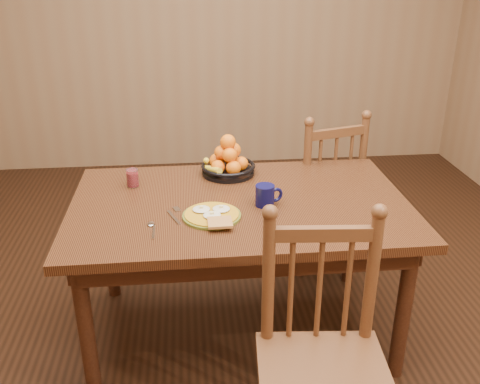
{
  "coord_description": "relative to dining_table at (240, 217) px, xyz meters",
  "views": [
    {
      "loc": [
        -0.23,
        -2.29,
        1.83
      ],
      "look_at": [
        0.0,
        0.0,
        0.8
      ],
      "focal_mm": 40.0,
      "sensor_mm": 36.0,
      "label": 1
    }
  ],
  "objects": [
    {
      "name": "room",
      "position": [
        0.0,
        0.0,
        0.68
      ],
      "size": [
        4.52,
        5.02,
        2.72
      ],
      "color": "black",
      "rests_on": "ground"
    },
    {
      "name": "dining_table",
      "position": [
        0.0,
        0.0,
        0.0
      ],
      "size": [
        1.6,
        1.0,
        0.75
      ],
      "color": "black",
      "rests_on": "ground"
    },
    {
      "name": "chair_far",
      "position": [
        0.56,
        0.66,
        -0.18
      ],
      "size": [
        0.55,
        0.54,
        0.99
      ],
      "rotation": [
        0.0,
        0.0,
        3.42
      ],
      "color": "#532A18",
      "rests_on": "ground"
    },
    {
      "name": "chair_near",
      "position": [
        0.21,
        -0.84,
        -0.17
      ],
      "size": [
        0.5,
        0.48,
        1.02
      ],
      "rotation": [
        0.0,
        0.0,
        -0.08
      ],
      "color": "#532A18",
      "rests_on": "ground"
    },
    {
      "name": "breakfast_plate",
      "position": [
        -0.14,
        -0.15,
        0.1
      ],
      "size": [
        0.26,
        0.29,
        0.04
      ],
      "color": "#59601E",
      "rests_on": "dining_table"
    },
    {
      "name": "fork",
      "position": [
        -0.31,
        -0.11,
        0.09
      ],
      "size": [
        0.06,
        0.18,
        0.0
      ],
      "rotation": [
        0.0,
        0.0,
        0.37
      ],
      "color": "silver",
      "rests_on": "dining_table"
    },
    {
      "name": "spoon",
      "position": [
        -0.4,
        -0.22,
        0.09
      ],
      "size": [
        0.04,
        0.16,
        0.01
      ],
      "rotation": [
        0.0,
        0.0,
        0.0
      ],
      "color": "silver",
      "rests_on": "dining_table"
    },
    {
      "name": "coffee_mug",
      "position": [
        0.12,
        -0.05,
        0.14
      ],
      "size": [
        0.13,
        0.09,
        0.1
      ],
      "color": "#090A33",
      "rests_on": "dining_table"
    },
    {
      "name": "juice_glass",
      "position": [
        -0.52,
        0.24,
        0.13
      ],
      "size": [
        0.06,
        0.06,
        0.09
      ],
      "color": "silver",
      "rests_on": "dining_table"
    },
    {
      "name": "fruit_bowl",
      "position": [
        -0.03,
        0.35,
        0.15
      ],
      "size": [
        0.29,
        0.29,
        0.22
      ],
      "color": "black",
      "rests_on": "dining_table"
    }
  ]
}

